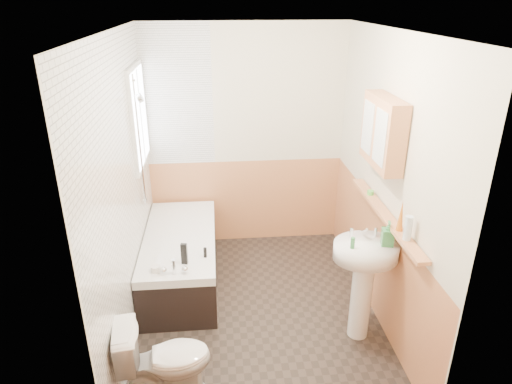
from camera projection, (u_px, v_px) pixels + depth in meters
floor at (257, 310)px, 4.31m from camera, size 2.80×2.80×0.00m
ceiling at (258, 30)px, 3.32m from camera, size 2.80×2.80×0.00m
wall_back at (245, 139)px, 5.10m from camera, size 2.20×0.02×2.50m
wall_front at (282, 287)px, 2.53m from camera, size 2.20×0.02×2.50m
wall_left at (123, 193)px, 3.72m from camera, size 0.02×2.80×2.50m
wall_right at (386, 183)px, 3.91m from camera, size 0.02×2.80×2.50m
wainscot_right at (375, 259)px, 4.21m from camera, size 0.01×2.80×1.00m
wainscot_back at (246, 201)px, 5.38m from camera, size 2.20×0.01×1.00m
tile_cladding_left at (125, 193)px, 3.72m from camera, size 0.01×2.80×2.50m
tile_return_back at (177, 96)px, 4.82m from camera, size 0.75×0.01×1.50m
window at (140, 116)px, 4.43m from camera, size 0.03×0.79×0.99m
bathtub at (181, 257)px, 4.64m from camera, size 0.70×1.58×0.68m
shower_riser at (139, 132)px, 4.22m from camera, size 0.11×0.08×1.26m
toilet at (165, 361)px, 3.27m from camera, size 0.71×0.46×0.65m
sink at (364, 271)px, 3.75m from camera, size 0.53×0.43×1.03m
pine_shelf at (385, 214)px, 3.78m from camera, size 0.10×1.53×0.03m
medicine_cabinet at (383, 132)px, 3.68m from camera, size 0.16×0.63×0.57m
foam_can at (408, 228)px, 3.33m from camera, size 0.06×0.06×0.19m
green_bottle at (401, 216)px, 3.45m from camera, size 0.06×0.06×0.25m
black_jar at (370, 193)px, 4.11m from camera, size 0.07×0.07×0.04m
soap_bottle at (387, 239)px, 3.60m from camera, size 0.14×0.22×0.10m
clear_bottle at (353, 243)px, 3.56m from camera, size 0.04×0.04×0.09m
blue_gel at (184, 254)px, 4.02m from camera, size 0.06×0.04×0.20m
cream_jar at (156, 269)px, 3.93m from camera, size 0.10×0.10×0.05m
orange_bottle at (205, 253)px, 4.14m from camera, size 0.03×0.03×0.09m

